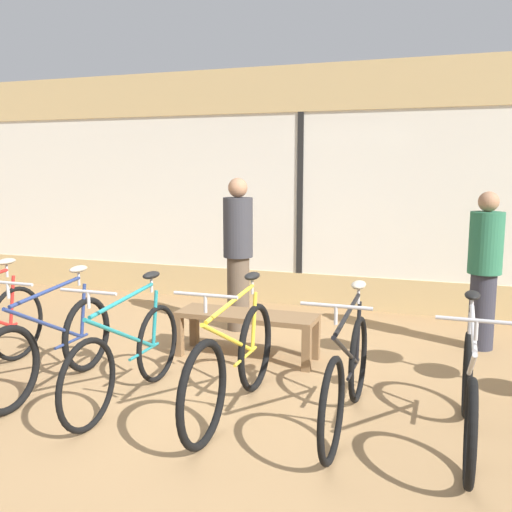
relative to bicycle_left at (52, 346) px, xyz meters
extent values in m
plane|color=#99754C|center=(1.20, 0.15, -0.38)|extent=(24.00, 24.00, 0.00)
cube|color=tan|center=(1.20, 3.63, -0.15)|extent=(12.00, 0.08, 0.45)
cube|color=silver|center=(1.20, 3.63, 1.15)|extent=(12.00, 0.04, 2.15)
cube|color=tan|center=(1.20, 3.63, 2.52)|extent=(12.00, 0.08, 0.60)
cube|color=black|center=(1.20, 3.60, 1.15)|extent=(0.08, 0.02, 2.15)
torus|color=black|center=(-0.83, 0.52, -0.01)|extent=(0.04, 0.73, 0.73)
cylinder|color=red|center=(-0.83, 0.48, 0.23)|extent=(0.03, 0.11, 0.49)
cylinder|color=red|center=(-0.83, 0.29, -0.01)|extent=(0.03, 0.45, 0.03)
cylinder|color=#B2B2B7|center=(-0.83, 0.44, 0.54)|extent=(0.02, 0.02, 0.14)
ellipsoid|color=#B2A893|center=(-0.83, 0.44, 0.62)|extent=(0.11, 0.22, 0.06)
torus|color=black|center=(0.00, 0.49, -0.03)|extent=(0.06, 0.69, 0.69)
torus|color=black|center=(0.00, -0.51, -0.03)|extent=(0.06, 0.69, 0.69)
cylinder|color=navy|center=(0.00, -0.05, 0.21)|extent=(0.03, 0.94, 0.51)
cylinder|color=navy|center=(0.00, 0.45, 0.21)|extent=(0.03, 0.11, 0.49)
cylinder|color=navy|center=(0.00, -0.02, 0.48)|extent=(0.03, 0.86, 0.10)
cylinder|color=navy|center=(0.00, 0.26, -0.03)|extent=(0.03, 0.45, 0.03)
cylinder|color=#B2B2B7|center=(0.00, 0.41, 0.52)|extent=(0.02, 0.02, 0.14)
ellipsoid|color=#B2A893|center=(0.00, 0.41, 0.60)|extent=(0.11, 0.22, 0.06)
cylinder|color=#B2B2B7|center=(0.00, -0.45, 0.58)|extent=(0.02, 0.02, 0.12)
cylinder|color=#ADADB2|center=(0.00, -0.45, 0.64)|extent=(0.46, 0.02, 0.02)
torus|color=black|center=(0.75, 0.48, -0.04)|extent=(0.05, 0.68, 0.68)
torus|color=black|center=(0.75, -0.55, -0.04)|extent=(0.05, 0.68, 0.68)
cylinder|color=#1E7A7F|center=(0.75, -0.08, 0.20)|extent=(0.03, 0.96, 0.51)
cylinder|color=#1E7A7F|center=(0.75, 0.44, 0.20)|extent=(0.03, 0.11, 0.49)
cylinder|color=#1E7A7F|center=(0.75, -0.05, 0.48)|extent=(0.03, 0.89, 0.10)
cylinder|color=#1E7A7F|center=(0.75, 0.24, -0.04)|extent=(0.03, 0.46, 0.03)
cylinder|color=#B2B2B7|center=(0.75, 0.40, 0.51)|extent=(0.02, 0.02, 0.14)
ellipsoid|color=black|center=(0.75, 0.40, 0.59)|extent=(0.11, 0.22, 0.06)
cylinder|color=#B2B2B7|center=(0.75, -0.49, 0.57)|extent=(0.02, 0.02, 0.12)
cylinder|color=#ADADB2|center=(0.75, -0.49, 0.63)|extent=(0.46, 0.02, 0.02)
torus|color=black|center=(1.63, 0.56, -0.01)|extent=(0.06, 0.75, 0.75)
torus|color=black|center=(1.63, -0.50, -0.01)|extent=(0.06, 0.75, 0.75)
cylinder|color=gold|center=(1.63, -0.01, 0.23)|extent=(0.03, 1.00, 0.51)
cylinder|color=gold|center=(1.63, 0.52, 0.23)|extent=(0.03, 0.11, 0.49)
cylinder|color=gold|center=(1.63, 0.02, 0.51)|extent=(0.03, 0.93, 0.10)
cylinder|color=gold|center=(1.63, 0.32, -0.01)|extent=(0.03, 0.48, 0.03)
cylinder|color=#B2B2B7|center=(1.63, 0.48, 0.54)|extent=(0.02, 0.02, 0.14)
ellipsoid|color=black|center=(1.63, 0.48, 0.62)|extent=(0.11, 0.22, 0.06)
cylinder|color=#B2B2B7|center=(1.63, -0.44, 0.60)|extent=(0.02, 0.02, 0.12)
cylinder|color=#ADADB2|center=(1.63, -0.44, 0.66)|extent=(0.46, 0.02, 0.02)
torus|color=black|center=(2.50, 0.62, -0.03)|extent=(0.05, 0.70, 0.70)
torus|color=black|center=(2.50, -0.41, -0.03)|extent=(0.05, 0.70, 0.70)
cylinder|color=black|center=(2.50, 0.06, 0.21)|extent=(0.03, 0.97, 0.51)
cylinder|color=black|center=(2.50, 0.58, 0.21)|extent=(0.03, 0.11, 0.49)
cylinder|color=black|center=(2.50, 0.09, 0.48)|extent=(0.03, 0.89, 0.10)
cylinder|color=black|center=(2.50, 0.39, -0.03)|extent=(0.03, 0.47, 0.03)
cylinder|color=#B2B2B7|center=(2.50, 0.54, 0.52)|extent=(0.02, 0.02, 0.14)
ellipsoid|color=#B2A893|center=(2.50, 0.54, 0.60)|extent=(0.11, 0.22, 0.06)
cylinder|color=#B2B2B7|center=(2.50, -0.35, 0.58)|extent=(0.02, 0.02, 0.12)
cylinder|color=#ADADB2|center=(2.50, -0.35, 0.64)|extent=(0.46, 0.02, 0.02)
torus|color=black|center=(3.33, 0.61, -0.05)|extent=(0.06, 0.66, 0.66)
torus|color=black|center=(3.33, -0.41, -0.05)|extent=(0.06, 0.66, 0.66)
cylinder|color=#BCBCC1|center=(3.33, 0.06, 0.19)|extent=(0.03, 0.96, 0.51)
cylinder|color=#BCBCC1|center=(3.33, 0.57, 0.19)|extent=(0.03, 0.11, 0.49)
cylinder|color=#BCBCC1|center=(3.33, 0.09, 0.46)|extent=(0.03, 0.89, 0.10)
cylinder|color=#BCBCC1|center=(3.33, 0.38, -0.05)|extent=(0.03, 0.46, 0.03)
cylinder|color=#B2B2B7|center=(3.33, 0.53, 0.50)|extent=(0.02, 0.02, 0.14)
ellipsoid|color=black|center=(3.33, 0.53, 0.58)|extent=(0.11, 0.22, 0.06)
cylinder|color=#B2B2B7|center=(3.33, -0.35, 0.56)|extent=(0.02, 0.02, 0.12)
cylinder|color=#ADADB2|center=(3.33, -0.35, 0.62)|extent=(0.46, 0.02, 0.02)
cube|color=brown|center=(1.28, 1.32, 0.05)|extent=(1.40, 0.44, 0.05)
cube|color=brown|center=(0.62, 1.14, -0.18)|extent=(0.08, 0.08, 0.40)
cube|color=brown|center=(1.94, 1.14, -0.18)|extent=(0.08, 0.08, 0.40)
cube|color=brown|center=(0.62, 1.50, -0.18)|extent=(0.08, 0.08, 0.40)
cube|color=brown|center=(1.94, 1.50, -0.18)|extent=(0.08, 0.08, 0.40)
cylinder|color=#2D2D38|center=(3.49, 2.40, 0.02)|extent=(0.36, 0.36, 0.80)
cylinder|color=#286647|center=(3.49, 2.40, 0.74)|extent=(0.47, 0.47, 0.63)
sphere|color=#9E7051|center=(3.49, 2.40, 1.16)|extent=(0.21, 0.21, 0.21)
cylinder|color=brown|center=(0.84, 2.23, 0.05)|extent=(0.29, 0.29, 0.86)
cylinder|color=#333338|center=(0.84, 2.23, 0.82)|extent=(0.38, 0.38, 0.68)
sphere|color=#9E7051|center=(0.84, 2.23, 1.27)|extent=(0.22, 0.22, 0.22)
camera|label=1|loc=(3.17, -3.82, 1.51)|focal=40.00mm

